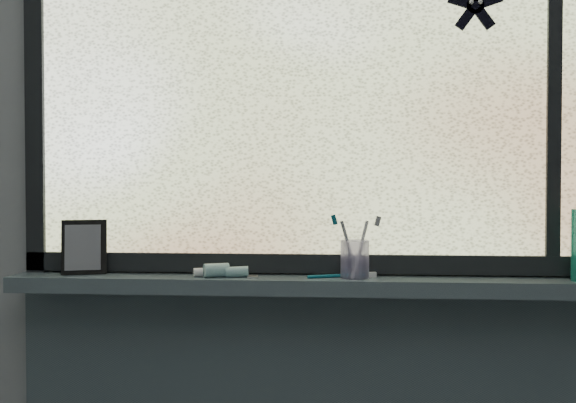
# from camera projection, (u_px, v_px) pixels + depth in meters

# --- Properties ---
(wall_back) EXTENTS (3.00, 0.01, 2.50)m
(wall_back) POSITION_uv_depth(u_px,v_px,m) (320.00, 188.00, 1.72)
(wall_back) COLOR #9EA3A8
(wall_back) RESTS_ON ground
(windowsill) EXTENTS (1.62, 0.14, 0.04)m
(windowsill) POSITION_uv_depth(u_px,v_px,m) (319.00, 285.00, 1.66)
(windowsill) COLOR #495861
(windowsill) RESTS_ON wall_back
(window_pane) EXTENTS (1.50, 0.01, 1.00)m
(window_pane) POSITION_uv_depth(u_px,v_px,m) (320.00, 82.00, 1.69)
(window_pane) COLOR silver
(window_pane) RESTS_ON wall_back
(frame_bottom) EXTENTS (1.60, 0.03, 0.05)m
(frame_bottom) POSITION_uv_depth(u_px,v_px,m) (319.00, 263.00, 1.70)
(frame_bottom) COLOR black
(frame_bottom) RESTS_ON windowsill
(frame_left) EXTENTS (0.05, 0.03, 1.10)m
(frame_left) POSITION_uv_depth(u_px,v_px,m) (36.00, 86.00, 1.75)
(frame_left) COLOR black
(frame_left) RESTS_ON wall_back
(frame_mullion) EXTENTS (0.03, 0.03, 1.00)m
(frame_mullion) POSITION_uv_depth(u_px,v_px,m) (553.00, 79.00, 1.64)
(frame_mullion) COLOR black
(frame_mullion) RESTS_ON wall_back
(starfish_sticker) EXTENTS (0.15, 0.02, 0.15)m
(starfish_sticker) POSITION_uv_depth(u_px,v_px,m) (475.00, 5.00, 1.65)
(starfish_sticker) COLOR black
(starfish_sticker) RESTS_ON window_pane
(vanity_mirror) EXTENTS (0.13, 0.09, 0.14)m
(vanity_mirror) POSITION_uv_depth(u_px,v_px,m) (84.00, 247.00, 1.71)
(vanity_mirror) COLOR black
(vanity_mirror) RESTS_ON windowsill
(toothpaste_tube) EXTENTS (0.20, 0.11, 0.04)m
(toothpaste_tube) POSITION_uv_depth(u_px,v_px,m) (224.00, 270.00, 1.65)
(toothpaste_tube) COLOR silver
(toothpaste_tube) RESTS_ON windowsill
(toothbrush_cup) EXTENTS (0.07, 0.07, 0.10)m
(toothbrush_cup) POSITION_uv_depth(u_px,v_px,m) (355.00, 259.00, 1.64)
(toothbrush_cup) COLOR #BFB0E9
(toothbrush_cup) RESTS_ON windowsill
(toothbrush_lying) EXTENTS (0.19, 0.09, 0.01)m
(toothbrush_lying) POSITION_uv_depth(u_px,v_px,m) (337.00, 275.00, 1.65)
(toothbrush_lying) COLOR #0C5A6F
(toothbrush_lying) RESTS_ON windowsill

